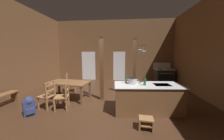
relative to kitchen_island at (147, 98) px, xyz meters
The scene contains 19 objects.
ground_plane 1.62m from the kitchen_island, 169.88° to the left, with size 8.96×9.45×0.10m, color #422819.
wall_back 5.18m from the kitchen_island, 108.01° to the left, with size 8.96×0.14×4.23m, color brown.
glazed_door_back_left 5.71m from the kitchen_island, 126.14° to the left, with size 1.00×0.01×2.05m, color white.
glazed_panel_back_right 4.76m from the kitchen_island, 103.58° to the left, with size 0.84×0.01×2.05m, color white.
kitchen_island is the anchor object (origin of this frame).
stove_range 4.36m from the kitchen_island, 65.52° to the left, with size 1.20×0.90×1.32m.
support_post_with_pot_rack 1.73m from the kitchen_island, 101.01° to the left, with size 0.56×0.25×2.58m.
support_post_center 2.07m from the kitchen_island, 152.86° to the left, with size 0.14×0.14×2.58m.
step_stool 1.05m from the kitchen_island, 101.76° to the right, with size 0.38×0.31×0.30m.
dining_table 3.19m from the kitchen_island, 165.78° to the left, with size 1.81×1.13×0.74m.
ladderback_chair_near_window 2.87m from the kitchen_island, behind, with size 0.54×0.54×0.95m.
ladderback_chair_by_post 3.83m from the kitchen_island, 154.08° to the left, with size 0.57×0.57×0.95m.
ladderback_chair_at_table_end 3.45m from the kitchen_island, behind, with size 0.52×0.52×0.95m.
bench_along_left_wall 5.19m from the kitchen_island, behind, with size 0.41×1.13×0.44m.
backpack 3.77m from the kitchen_island, behind, with size 0.39×0.38×0.60m.
stockpot_on_counter 0.75m from the kitchen_island, behind, with size 0.37×0.30×0.20m.
mixing_bowl_on_counter 0.54m from the kitchen_island, 140.70° to the left, with size 0.16×0.16×0.06m.
bottle_tall_on_counter 0.93m from the kitchen_island, behind, with size 0.06×0.06×0.35m.
bottle_short_on_counter 0.60m from the kitchen_island, 138.96° to the right, with size 0.08×0.08×0.31m.
Camera 1 is at (0.72, -4.13, 1.91)m, focal length 18.94 mm.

